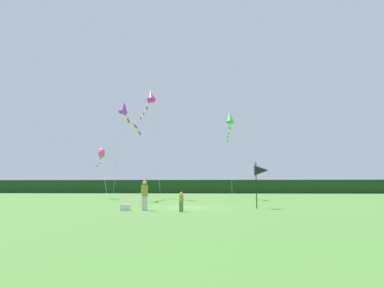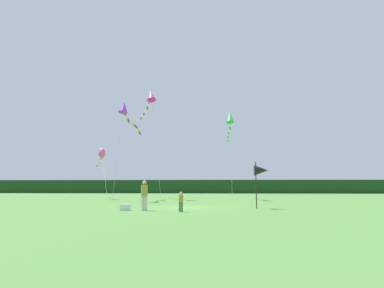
{
  "view_description": "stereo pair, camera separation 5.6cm",
  "coord_description": "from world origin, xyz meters",
  "views": [
    {
      "loc": [
        1.98,
        -23.45,
        1.46
      ],
      "look_at": [
        0.0,
        6.0,
        5.1
      ],
      "focal_mm": 31.81,
      "sensor_mm": 36.0,
      "label": 1
    },
    {
      "loc": [
        2.03,
        -23.45,
        1.46
      ],
      "look_at": [
        0.0,
        6.0,
        5.1
      ],
      "focal_mm": 31.81,
      "sensor_mm": 36.0,
      "label": 2
    }
  ],
  "objects": [
    {
      "name": "banner_flag_pole",
      "position": [
        5.01,
        -0.91,
        2.45
      ],
      "size": [
        0.9,
        0.7,
        3.01
      ],
      "color": "black",
      "rests_on": "ground"
    },
    {
      "name": "ground_plane",
      "position": [
        0.0,
        0.0,
        0.0
      ],
      "size": [
        120.0,
        120.0,
        0.0
      ],
      "primitive_type": "plane",
      "color": "#477533"
    },
    {
      "name": "person_child",
      "position": [
        0.07,
        -4.08,
        0.63
      ],
      "size": [
        0.25,
        0.25,
        1.12
      ],
      "color": "#3F724C",
      "rests_on": "ground"
    },
    {
      "name": "kite_rainbow",
      "position": [
        -11.06,
        14.68,
        5.06
      ],
      "size": [
        4.32,
        8.37,
        6.01
      ],
      "color": "#B2B2B2",
      "rests_on": "ground"
    },
    {
      "name": "person_adult",
      "position": [
        -2.23,
        -3.16,
        0.99
      ],
      "size": [
        0.39,
        0.39,
        1.77
      ],
      "color": "silver",
      "rests_on": "ground"
    },
    {
      "name": "kite_magenta",
      "position": [
        -5.31,
        13.64,
        11.28
      ],
      "size": [
        4.71,
        10.64,
        12.29
      ],
      "color": "#B2B2B2",
      "rests_on": "ground"
    },
    {
      "name": "cooler_box",
      "position": [
        -3.39,
        -3.11,
        0.18
      ],
      "size": [
        0.56,
        0.38,
        0.37
      ],
      "primitive_type": "cube",
      "color": "silver",
      "rests_on": "ground"
    },
    {
      "name": "kite_purple",
      "position": [
        -6.96,
        9.46,
        8.96
      ],
      "size": [
        1.05,
        7.95,
        9.86
      ],
      "color": "#B2B2B2",
      "rests_on": "ground"
    },
    {
      "name": "distant_treeline",
      "position": [
        0.0,
        45.0,
        1.31
      ],
      "size": [
        108.0,
        3.22,
        2.63
      ],
      "primitive_type": "cube",
      "color": "#193D19",
      "rests_on": "ground"
    },
    {
      "name": "kite_green",
      "position": [
        3.61,
        13.03,
        8.45
      ],
      "size": [
        0.82,
        8.88,
        9.44
      ],
      "color": "#B2B2B2",
      "rests_on": "ground"
    }
  ]
}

